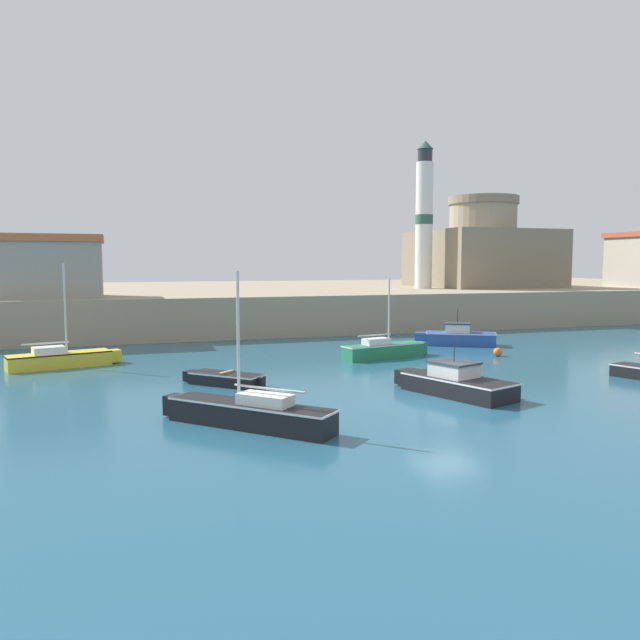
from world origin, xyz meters
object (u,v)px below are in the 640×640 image
(sailboat_black_2, at_px, (249,412))
(motorboat_black_6, at_px, (454,382))
(motorboat_blue_0, at_px, (458,337))
(sailboat_green_4, at_px, (384,349))
(mooring_buoy, at_px, (498,352))
(dinghy_black_3, at_px, (225,378))
(lighthouse, at_px, (424,217))
(sailboat_yellow_5, at_px, (61,358))
(harbor_shed_mid_row, at_px, (55,266))
(fortress, at_px, (482,253))

(sailboat_black_2, bearing_deg, motorboat_black_6, 14.65)
(motorboat_blue_0, height_order, sailboat_green_4, sailboat_green_4)
(motorboat_black_6, height_order, mooring_buoy, motorboat_black_6)
(dinghy_black_3, relative_size, mooring_buoy, 6.79)
(motorboat_blue_0, relative_size, sailboat_black_2, 0.96)
(mooring_buoy, distance_m, lighthouse, 25.43)
(dinghy_black_3, relative_size, sailboat_green_4, 0.61)
(dinghy_black_3, bearing_deg, mooring_buoy, 12.12)
(sailboat_yellow_5, xyz_separation_m, harbor_shed_mid_row, (-1.17, 12.72, 4.73))
(sailboat_black_2, bearing_deg, mooring_buoy, 32.69)
(motorboat_black_6, height_order, fortress, fortress)
(dinghy_black_3, bearing_deg, fortress, 42.12)
(motorboat_blue_0, relative_size, lighthouse, 0.37)
(motorboat_blue_0, height_order, lighthouse, lighthouse)
(dinghy_black_3, height_order, sailboat_green_4, sailboat_green_4)
(mooring_buoy, bearing_deg, fortress, 59.05)
(fortress, xyz_separation_m, harbor_shed_mid_row, (-40.00, -8.38, -1.22))
(motorboat_blue_0, bearing_deg, lighthouse, 69.30)
(dinghy_black_3, distance_m, motorboat_black_6, 9.99)
(fortress, distance_m, harbor_shed_mid_row, 40.89)
(harbor_shed_mid_row, bearing_deg, sailboat_green_4, -39.26)
(sailboat_green_4, distance_m, fortress, 32.40)
(fortress, relative_size, harbor_shed_mid_row, 1.85)
(motorboat_blue_0, bearing_deg, sailboat_yellow_5, -177.13)
(motorboat_black_6, relative_size, mooring_buoy, 11.37)
(sailboat_green_4, bearing_deg, mooring_buoy, -12.88)
(motorboat_blue_0, relative_size, fortress, 0.42)
(mooring_buoy, height_order, harbor_shed_mid_row, harbor_shed_mid_row)
(dinghy_black_3, distance_m, mooring_buoy, 16.96)
(dinghy_black_3, height_order, harbor_shed_mid_row, harbor_shed_mid_row)
(sailboat_green_4, height_order, mooring_buoy, sailboat_green_4)
(fortress, relative_size, lighthouse, 0.88)
(motorboat_blue_0, relative_size, sailboat_yellow_5, 0.90)
(dinghy_black_3, relative_size, harbor_shed_mid_row, 0.52)
(sailboat_yellow_5, bearing_deg, mooring_buoy, -9.23)
(harbor_shed_mid_row, bearing_deg, dinghy_black_3, -67.29)
(dinghy_black_3, bearing_deg, motorboat_blue_0, 27.02)
(sailboat_yellow_5, xyz_separation_m, mooring_buoy, (23.85, -3.88, -0.22))
(dinghy_black_3, height_order, lighthouse, lighthouse)
(sailboat_yellow_5, bearing_deg, harbor_shed_mid_row, 95.26)
(lighthouse, bearing_deg, dinghy_black_3, -132.08)
(sailboat_black_2, distance_m, motorboat_black_6, 9.42)
(sailboat_green_4, relative_size, fortress, 0.46)
(sailboat_green_4, xyz_separation_m, fortress, (21.53, 23.48, 5.94))
(sailboat_black_2, bearing_deg, harbor_shed_mid_row, 106.12)
(dinghy_black_3, height_order, motorboat_black_6, motorboat_black_6)
(sailboat_black_2, bearing_deg, dinghy_black_3, 86.34)
(motorboat_blue_0, distance_m, motorboat_black_6, 15.99)
(motorboat_blue_0, relative_size, harbor_shed_mid_row, 0.78)
(mooring_buoy, relative_size, lighthouse, 0.04)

